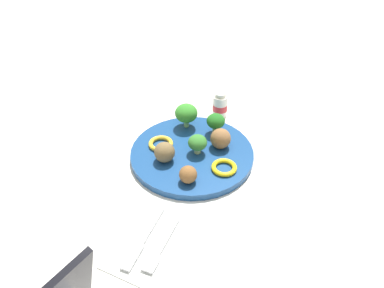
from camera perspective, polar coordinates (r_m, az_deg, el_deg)
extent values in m
plane|color=silver|center=(0.82, 0.00, -1.99)|extent=(4.00, 4.00, 0.00)
cylinder|color=navy|center=(0.81, 0.00, -1.56)|extent=(0.28, 0.28, 0.02)
cylinder|color=#A6BC82|center=(0.80, 0.85, -1.07)|extent=(0.01, 0.01, 0.01)
ellipsoid|color=#35782D|center=(0.78, 0.86, 0.19)|extent=(0.04, 0.04, 0.03)
cylinder|color=#ABC37B|center=(0.86, 3.77, 2.31)|extent=(0.01, 0.01, 0.02)
ellipsoid|color=#21661F|center=(0.84, 3.84, 3.71)|extent=(0.04, 0.04, 0.04)
cylinder|color=#8EC774|center=(0.88, -0.91, 3.36)|extent=(0.01, 0.01, 0.02)
ellipsoid|color=#348329|center=(0.86, -0.93, 4.99)|extent=(0.06, 0.06, 0.04)
sphere|color=brown|center=(0.77, -4.44, -1.32)|extent=(0.05, 0.05, 0.05)
sphere|color=brown|center=(0.72, -0.64, -4.93)|extent=(0.04, 0.04, 0.04)
sphere|color=brown|center=(0.81, 4.61, 0.88)|extent=(0.05, 0.05, 0.05)
torus|color=yellow|center=(0.76, 5.19, -3.77)|extent=(0.08, 0.08, 0.01)
torus|color=yellow|center=(0.82, -5.04, 0.07)|extent=(0.08, 0.08, 0.01)
cube|color=white|center=(0.65, -6.19, -15.29)|extent=(0.17, 0.12, 0.01)
cube|color=silver|center=(0.65, -4.18, -14.62)|extent=(0.09, 0.01, 0.01)
cube|color=silver|center=(0.62, -6.70, -18.63)|extent=(0.03, 0.02, 0.01)
cube|color=silver|center=(0.67, -6.53, -12.74)|extent=(0.09, 0.02, 0.01)
cube|color=silver|center=(0.63, -9.56, -17.40)|extent=(0.06, 0.02, 0.01)
cylinder|color=white|center=(0.94, 4.69, 6.07)|extent=(0.04, 0.04, 0.06)
cylinder|color=red|center=(0.94, 4.68, 5.92)|extent=(0.04, 0.04, 0.02)
cylinder|color=silver|center=(0.92, 4.80, 7.88)|extent=(0.03, 0.03, 0.01)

